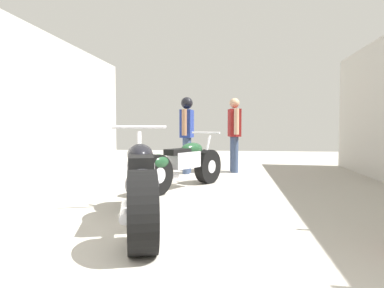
{
  "coord_description": "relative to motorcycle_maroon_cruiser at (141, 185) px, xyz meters",
  "views": [
    {
      "loc": [
        0.3,
        -0.66,
        0.99
      ],
      "look_at": [
        -0.29,
        4.06,
        0.75
      ],
      "focal_mm": 31.73,
      "sensor_mm": 36.0,
      "label": 1
    }
  ],
  "objects": [
    {
      "name": "ground_plane",
      "position": [
        0.61,
        1.43,
        -0.42
      ],
      "size": [
        19.01,
        19.01,
        0.0
      ],
      "primitive_type": "plane",
      "color": "#A8A399"
    },
    {
      "name": "garage_partition_left",
      "position": [
        -2.36,
        1.43,
        0.9
      ],
      "size": [
        0.08,
        8.71,
        2.63
      ],
      "primitive_type": "cube",
      "color": "#B7B5AD",
      "rests_on": "ground_plane"
    },
    {
      "name": "motorcycle_maroon_cruiser",
      "position": [
        0.0,
        0.0,
        0.0
      ],
      "size": [
        0.92,
        2.12,
        1.0
      ],
      "color": "black",
      "rests_on": "ground_plane"
    },
    {
      "name": "motorcycle_black_naked",
      "position": [
        0.09,
        2.09,
        -0.03
      ],
      "size": [
        1.1,
        1.77,
        0.91
      ],
      "color": "black",
      "rests_on": "ground_plane"
    },
    {
      "name": "mechanic_in_blue",
      "position": [
        0.9,
        4.26,
        0.5
      ],
      "size": [
        0.3,
        0.65,
        1.62
      ],
      "color": "#384766",
      "rests_on": "ground_plane"
    },
    {
      "name": "mechanic_with_helmet",
      "position": [
        -0.1,
        3.93,
        0.55
      ],
      "size": [
        0.25,
        0.64,
        1.62
      ],
      "color": "#384766",
      "rests_on": "ground_plane"
    }
  ]
}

